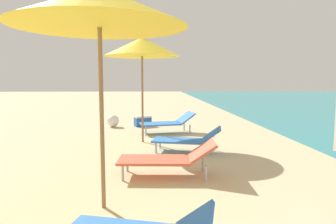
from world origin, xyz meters
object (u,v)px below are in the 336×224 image
at_px(lounger_farthest_inland, 188,139).
at_px(cooler_box, 143,121).
at_px(umbrella_second, 99,8).
at_px(lounger_second_shoreside, 168,158).
at_px(lounger_farthest_shoreside, 168,122).
at_px(beach_ball, 113,121).
at_px(umbrella_farthest, 142,47).

bearing_deg(lounger_farthest_inland, cooler_box, -60.82).
relative_size(umbrella_second, lounger_second_shoreside, 1.67).
relative_size(lounger_farthest_shoreside, lounger_farthest_inland, 1.07).
bearing_deg(beach_ball, cooler_box, 6.19).
height_order(lounger_second_shoreside, lounger_farthest_shoreside, lounger_farthest_shoreside).
xyz_separation_m(umbrella_second, umbrella_farthest, (0.33, 3.79, -0.02)).
distance_m(lounger_farthest_inland, beach_ball, 4.04).
bearing_deg(lounger_second_shoreside, umbrella_second, 57.17).
bearing_deg(beach_ball, lounger_second_shoreside, -72.94).
bearing_deg(umbrella_farthest, cooler_box, 92.18).
height_order(lounger_second_shoreside, umbrella_farthest, umbrella_farthest).
relative_size(lounger_second_shoreside, lounger_farthest_shoreside, 0.96).
bearing_deg(beach_ball, lounger_farthest_shoreside, -34.54).
relative_size(umbrella_second, lounger_farthest_inland, 1.72).
bearing_deg(cooler_box, lounger_farthest_shoreside, -59.18).
bearing_deg(cooler_box, lounger_second_shoreside, -83.41).
relative_size(lounger_second_shoreside, lounger_farthest_inland, 1.03).
bearing_deg(umbrella_farthest, beach_ball, 113.54).
distance_m(umbrella_second, lounger_farthest_inland, 3.66).
xyz_separation_m(umbrella_second, lounger_second_shoreside, (0.83, 1.13, -2.03)).
xyz_separation_m(umbrella_second, lounger_farthest_inland, (1.32, 2.73, -2.05)).
height_order(umbrella_farthest, lounger_farthest_inland, umbrella_farthest).
height_order(umbrella_second, lounger_farthest_inland, umbrella_second).
bearing_deg(lounger_farthest_shoreside, cooler_box, -70.49).
distance_m(lounger_farthest_shoreside, lounger_farthest_inland, 2.31).
distance_m(umbrella_second, cooler_box, 6.67).
bearing_deg(lounger_second_shoreside, umbrella_farthest, -75.93).
distance_m(lounger_second_shoreside, umbrella_farthest, 3.36).
bearing_deg(lounger_farthest_shoreside, umbrella_second, 67.35).
relative_size(lounger_farthest_shoreside, beach_ball, 4.12).
bearing_deg(umbrella_farthest, umbrella_second, -94.95).
xyz_separation_m(lounger_farthest_inland, beach_ball, (-2.04, 3.48, -0.08)).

